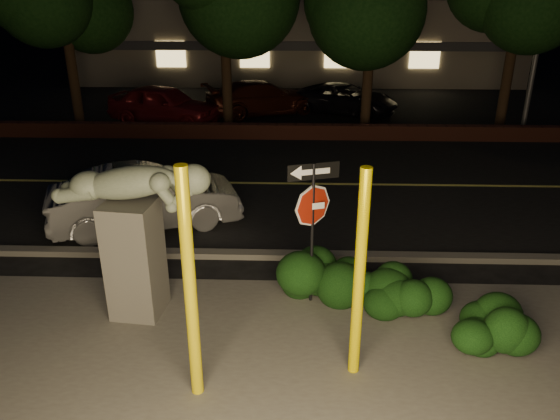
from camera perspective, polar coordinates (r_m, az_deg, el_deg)
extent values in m
plane|color=black|center=(17.36, 1.58, 6.26)|extent=(90.00, 90.00, 0.00)
cube|color=#4C4944|center=(7.60, 0.95, -19.19)|extent=(14.00, 6.00, 0.02)
cube|color=black|center=(14.52, 1.49, 2.75)|extent=(80.00, 8.00, 0.01)
cube|color=#CFC452|center=(14.52, 1.49, 2.80)|extent=(80.00, 0.12, 0.00)
cube|color=#4C4944|center=(10.77, 1.31, -4.75)|extent=(80.00, 0.25, 0.12)
cube|color=#461E16|center=(18.54, 1.62, 8.19)|extent=(40.00, 0.35, 0.50)
cube|color=black|center=(24.13, 1.70, 11.22)|extent=(40.00, 12.00, 0.01)
cube|color=#746A5D|center=(31.73, 1.83, 17.84)|extent=(22.00, 10.00, 4.00)
cube|color=#333338|center=(26.67, 1.79, 16.75)|extent=(22.00, 0.20, 0.40)
cube|color=#FFD87F|center=(27.44, -11.35, 15.68)|extent=(1.40, 0.08, 1.20)
cube|color=#FFD87F|center=(26.84, -2.66, 15.92)|extent=(1.40, 0.08, 1.20)
cube|color=#FFD87F|center=(26.84, 6.22, 15.81)|extent=(1.40, 0.08, 1.20)
cube|color=#FFD87F|center=(27.42, 14.89, 15.35)|extent=(1.40, 0.08, 1.20)
cylinder|color=black|center=(21.43, -20.85, 13.26)|extent=(0.36, 0.36, 3.75)
cylinder|color=black|center=(20.17, -5.65, 14.80)|extent=(0.36, 0.36, 4.25)
cylinder|color=black|center=(19.78, 9.19, 14.08)|extent=(0.36, 0.36, 4.00)
cylinder|color=black|center=(21.46, 22.74, 13.20)|extent=(0.36, 0.36, 3.90)
cylinder|color=yellow|center=(6.84, -9.37, -8.17)|extent=(0.16, 0.16, 3.21)
cylinder|color=#E9D100|center=(7.23, 8.28, -7.00)|extent=(0.15, 0.15, 3.04)
cylinder|color=black|center=(8.88, 3.37, -2.72)|extent=(0.05, 0.05, 2.48)
cube|color=white|center=(8.66, 3.45, 0.44)|extent=(0.36, 0.13, 0.11)
cube|color=black|center=(8.45, 3.55, 4.03)|extent=(0.81, 0.27, 0.27)
cube|color=white|center=(8.45, 3.55, 4.03)|extent=(0.51, 0.17, 0.11)
cube|color=#4C4944|center=(9.00, -14.91, -5.01)|extent=(0.85, 0.85, 1.96)
sphere|color=#646B5B|center=(8.06, -8.94, 3.19)|extent=(0.46, 0.46, 0.46)
ellipsoid|color=black|center=(9.43, 5.36, -6.25)|extent=(1.91, 0.93, 0.99)
ellipsoid|color=black|center=(9.20, 13.05, -7.58)|extent=(1.66, 1.08, 1.01)
ellipsoid|color=black|center=(8.77, 21.52, -10.90)|extent=(1.39, 1.00, 0.88)
imported|color=#AFAFB4|center=(12.20, -13.88, 1.21)|extent=(4.29, 2.68, 1.33)
imported|color=maroon|center=(20.85, -12.03, 10.72)|extent=(4.47, 2.86, 1.42)
imported|color=#39140C|center=(21.83, -1.88, 11.64)|extent=(4.87, 3.57, 1.31)
imported|color=black|center=(22.12, 6.78, 11.44)|extent=(4.56, 3.43, 1.15)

